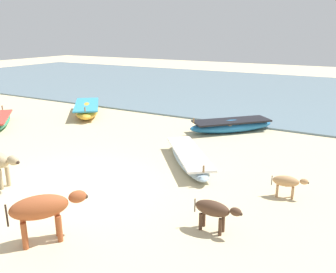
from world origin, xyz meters
The scene contains 8 objects.
ground centered at (0.00, 0.00, 0.00)m, with size 80.00×80.00×0.00m, color beige.
sea_water centered at (0.00, 18.57, 0.04)m, with size 60.00×20.00×0.08m, color slate.
fishing_boat_0 centered at (1.83, 7.44, 0.27)m, with size 3.28×3.37×0.70m.
fishing_boat_1 centered at (1.97, 3.16, 0.23)m, with size 3.02×3.41×0.60m.
fishing_boat_3 centered at (-5.58, 6.84, 0.31)m, with size 3.40×3.75×0.76m.
cow_adult_rust centered at (1.40, -2.15, 0.73)m, with size 1.15×1.39×1.01m.
calf_near_dark centered at (4.19, -0.14, 0.49)m, with size 1.06×0.31×0.69m.
calf_far_tan centered at (5.17, 2.26, 0.42)m, with size 0.89×0.37×0.58m.
Camera 1 is at (6.65, -6.39, 4.07)m, focal length 38.10 mm.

